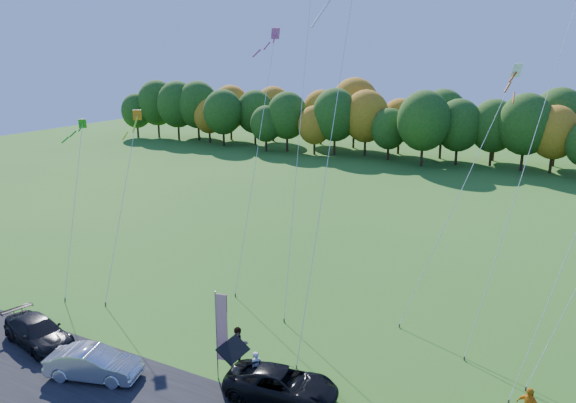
% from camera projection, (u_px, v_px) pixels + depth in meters
% --- Properties ---
extents(ground, '(160.00, 160.00, 0.00)m').
position_uv_depth(ground, '(228.00, 371.00, 26.89)').
color(ground, '#265F19').
extents(tree_line, '(116.00, 12.00, 10.00)m').
position_uv_depth(tree_line, '(466.00, 168.00, 73.55)').
color(tree_line, '#1E4711').
rests_on(tree_line, ground).
extents(black_suv, '(5.34, 3.14, 1.40)m').
position_uv_depth(black_suv, '(282.00, 385.00, 24.57)').
color(black_suv, black).
rests_on(black_suv, ground).
extents(silver_sedan, '(4.68, 2.83, 1.46)m').
position_uv_depth(silver_sedan, '(93.00, 364.00, 26.16)').
color(silver_sedan, '#BBB9BF').
rests_on(silver_sedan, ground).
extents(dark_truck_a, '(5.17, 2.95, 1.41)m').
position_uv_depth(dark_truck_a, '(38.00, 332.00, 29.14)').
color(dark_truck_a, black).
rests_on(dark_truck_a, ground).
extents(person_tailgate_a, '(0.58, 0.69, 1.60)m').
position_uv_depth(person_tailgate_a, '(257.00, 368.00, 25.64)').
color(person_tailgate_a, silver).
rests_on(person_tailgate_a, ground).
extents(person_tailgate_b, '(1.15, 1.20, 1.95)m').
position_uv_depth(person_tailgate_b, '(239.00, 346.00, 27.23)').
color(person_tailgate_b, gray).
rests_on(person_tailgate_b, ground).
extents(feather_flag, '(0.57, 0.17, 4.40)m').
position_uv_depth(feather_flag, '(221.00, 326.00, 25.55)').
color(feather_flag, '#999999').
rests_on(feather_flag, ground).
extents(kite_delta_blue, '(4.86, 12.18, 28.42)m').
position_uv_depth(kite_delta_blue, '(305.00, 69.00, 33.69)').
color(kite_delta_blue, '#4C3F33').
rests_on(kite_delta_blue, ground).
extents(kite_parafoil_orange, '(6.52, 13.99, 30.30)m').
position_uv_depth(kite_parafoil_orange, '(562.00, 49.00, 28.55)').
color(kite_parafoil_orange, '#4C3F33').
rests_on(kite_parafoil_orange, ground).
extents(kite_delta_red, '(2.48, 9.46, 20.96)m').
position_uv_depth(kite_delta_red, '(331.00, 134.00, 27.73)').
color(kite_delta_red, '#4C3F33').
rests_on(kite_delta_red, ground).
extents(kite_diamond_yellow, '(2.50, 6.40, 11.47)m').
position_uv_depth(kite_diamond_yellow, '(122.00, 204.00, 35.30)').
color(kite_diamond_yellow, '#4C3F33').
rests_on(kite_diamond_yellow, ground).
extents(kite_diamond_green, '(4.18, 6.37, 10.68)m').
position_uv_depth(kite_diamond_green, '(74.00, 206.00, 36.38)').
color(kite_diamond_green, '#4C3F33').
rests_on(kite_diamond_green, ground).
extents(kite_diamond_white, '(4.64, 7.19, 14.56)m').
position_uv_depth(kite_diamond_white, '(459.00, 196.00, 31.17)').
color(kite_diamond_white, '#4C3F33').
rests_on(kite_diamond_white, ground).
extents(kite_diamond_pink, '(1.17, 6.20, 16.60)m').
position_uv_depth(kite_diamond_pink, '(257.00, 151.00, 35.37)').
color(kite_diamond_pink, '#4C3F33').
rests_on(kite_diamond_pink, ground).
extents(kite_diamond_blue_low, '(2.82, 4.39, 10.61)m').
position_uv_depth(kite_diamond_blue_low, '(556.00, 284.00, 24.17)').
color(kite_diamond_blue_low, '#4C3F33').
rests_on(kite_diamond_blue_low, ground).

